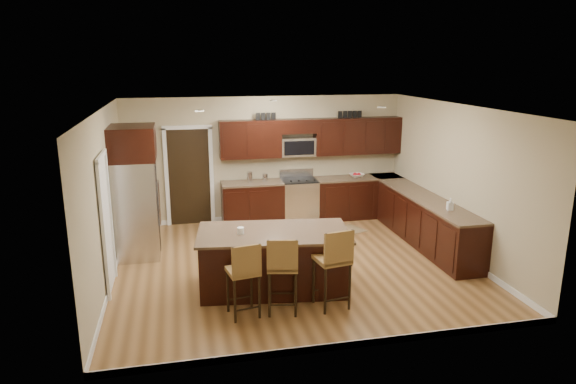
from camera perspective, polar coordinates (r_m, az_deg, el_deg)
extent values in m
plane|color=olive|center=(8.98, 0.61, -8.08)|extent=(6.00, 6.00, 0.00)
plane|color=silver|center=(8.32, 0.66, 9.35)|extent=(6.00, 6.00, 0.00)
plane|color=tan|center=(11.19, -2.50, 3.68)|extent=(6.00, 0.00, 6.00)
plane|color=tan|center=(8.43, -19.68, -0.77)|extent=(0.00, 5.50, 5.50)
plane|color=tan|center=(9.65, 18.28, 1.21)|extent=(0.00, 5.50, 5.50)
cube|color=black|center=(11.05, -3.97, -1.32)|extent=(1.30, 0.60, 0.88)
cube|color=black|center=(11.62, 7.72, -0.64)|extent=(1.94, 0.60, 0.88)
cube|color=black|center=(10.14, 15.07, -3.26)|extent=(0.60, 3.35, 0.88)
cube|color=brown|center=(10.94, -4.02, 0.99)|extent=(1.30, 0.63, 0.04)
cube|color=brown|center=(11.51, 7.80, 1.57)|extent=(1.94, 0.63, 0.04)
cube|color=brown|center=(10.02, 15.24, -0.75)|extent=(0.63, 3.35, 0.04)
cube|color=black|center=(10.89, -4.20, 5.87)|extent=(1.30, 0.33, 0.80)
cube|color=black|center=(11.46, 7.72, 6.21)|extent=(1.94, 0.33, 0.80)
cube|color=black|center=(11.05, 1.11, 7.33)|extent=(0.76, 0.33, 0.30)
cube|color=silver|center=(11.24, 1.23, -0.98)|extent=(0.76, 0.64, 0.90)
cube|color=black|center=(11.12, 1.24, 1.31)|extent=(0.76, 0.60, 0.03)
cube|color=black|center=(10.96, 1.59, -1.38)|extent=(0.65, 0.01, 0.45)
cube|color=silver|center=(11.35, 0.93, 2.15)|extent=(0.76, 0.05, 0.18)
cube|color=silver|center=(11.13, 1.08, 5.05)|extent=(0.76, 0.31, 0.40)
cube|color=black|center=(11.08, -10.91, 1.64)|extent=(0.85, 0.03, 2.06)
cube|color=white|center=(8.23, -19.60, -3.52)|extent=(0.03, 0.80, 2.04)
cube|color=black|center=(7.96, -1.60, -7.68)|extent=(2.31, 1.36, 0.88)
cube|color=brown|center=(7.80, -1.62, -4.55)|extent=(2.42, 1.47, 0.04)
cube|color=black|center=(8.12, -1.58, -10.26)|extent=(2.22, 1.27, 0.09)
cube|color=olive|center=(7.09, -5.04, -8.74)|extent=(0.47, 0.47, 0.06)
cube|color=olive|center=(6.85, -4.62, -7.67)|extent=(0.40, 0.11, 0.43)
cylinder|color=black|center=(7.06, -6.22, -11.93)|extent=(0.03, 0.03, 0.63)
cylinder|color=black|center=(7.10, -3.38, -11.72)|extent=(0.03, 0.03, 0.63)
cylinder|color=black|center=(7.37, -6.52, -10.75)|extent=(0.03, 0.03, 0.63)
cylinder|color=black|center=(7.41, -3.81, -10.56)|extent=(0.03, 0.03, 0.63)
cube|color=olive|center=(7.16, -0.63, -8.22)|extent=(0.49, 0.49, 0.06)
cube|color=olive|center=(6.90, -0.63, -7.14)|extent=(0.42, 0.12, 0.45)
cylinder|color=black|center=(7.12, -1.77, -11.52)|extent=(0.04, 0.04, 0.65)
cylinder|color=black|center=(7.18, 1.11, -11.26)|extent=(0.04, 0.04, 0.65)
cylinder|color=black|center=(7.44, -2.29, -10.33)|extent=(0.04, 0.04, 0.65)
cylinder|color=black|center=(7.50, 0.47, -10.09)|extent=(0.04, 0.04, 0.65)
cube|color=olive|center=(7.31, 4.91, -7.45)|extent=(0.51, 0.51, 0.06)
cube|color=olive|center=(7.06, 5.69, -6.25)|extent=(0.45, 0.12, 0.48)
cylinder|color=black|center=(7.24, 3.82, -10.89)|extent=(0.04, 0.04, 0.69)
cylinder|color=black|center=(7.35, 6.73, -10.57)|extent=(0.04, 0.04, 0.69)
cylinder|color=black|center=(7.58, 3.02, -9.69)|extent=(0.04, 0.04, 0.69)
cylinder|color=black|center=(7.68, 5.80, -9.41)|extent=(0.04, 0.04, 0.69)
cube|color=silver|center=(9.51, -16.42, -1.75)|extent=(0.72, 0.88, 1.77)
cube|color=black|center=(9.49, -14.23, -1.63)|extent=(0.01, 0.02, 1.68)
cylinder|color=silver|center=(9.39, -14.12, -1.24)|extent=(0.02, 0.02, 0.78)
cylinder|color=silver|center=(9.54, -14.09, -0.99)|extent=(0.02, 0.02, 0.78)
cube|color=black|center=(9.27, -16.94, 5.25)|extent=(0.78, 0.94, 0.58)
cube|color=olive|center=(10.71, 6.25, -4.34)|extent=(0.98, 0.83, 0.01)
imported|color=silver|center=(11.48, 7.64, 1.85)|extent=(0.36, 0.36, 0.08)
imported|color=#B2B2B2|center=(9.30, 17.57, -1.29)|extent=(0.11, 0.11, 0.21)
cylinder|color=silver|center=(10.90, -4.28, 1.66)|extent=(0.12, 0.12, 0.22)
cylinder|color=silver|center=(10.96, -2.57, 1.60)|extent=(0.11, 0.11, 0.17)
cylinder|color=white|center=(7.71, -5.29, -4.30)|extent=(0.10, 0.10, 0.10)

